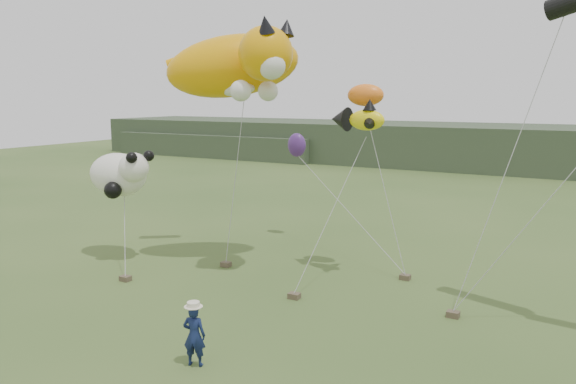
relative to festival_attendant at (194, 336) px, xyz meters
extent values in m
plane|color=#385123|center=(0.53, 0.73, -0.79)|extent=(120.00, 120.00, 0.00)
cube|color=#2D3D28|center=(0.53, 45.73, 1.21)|extent=(90.00, 12.00, 4.00)
cube|color=#2D3D28|center=(-29.47, 42.73, 0.46)|extent=(25.00, 8.00, 2.50)
imported|color=#121C44|center=(0.00, 0.00, 0.00)|extent=(0.67, 0.54, 1.59)
cube|color=brown|center=(-4.17, 7.23, -0.70)|extent=(0.38, 0.30, 0.19)
cube|color=brown|center=(-0.06, 5.39, -0.70)|extent=(0.38, 0.30, 0.19)
cube|color=brown|center=(4.98, 6.35, -0.70)|extent=(0.38, 0.30, 0.19)
cube|color=brown|center=(-6.38, 3.98, -0.70)|extent=(0.38, 0.30, 0.19)
cube|color=brown|center=(2.59, 9.14, -0.70)|extent=(0.38, 0.30, 0.19)
ellipsoid|color=#E79904|center=(-4.39, 8.25, 7.10)|extent=(5.95, 5.04, 3.13)
sphere|color=#E79904|center=(-2.20, 7.16, 7.43)|extent=(1.97, 1.97, 1.97)
cone|color=black|center=(-1.87, 6.61, 8.36)|extent=(0.61, 0.75, 0.74)
cone|color=black|center=(-1.65, 7.70, 8.36)|extent=(0.61, 0.71, 0.70)
sphere|color=silver|center=(-1.76, 6.83, 6.99)|extent=(0.98, 0.98, 0.98)
ellipsoid|color=silver|center=(-4.17, 7.92, 6.23)|extent=(1.92, 0.96, 0.60)
sphere|color=silver|center=(-2.86, 6.50, 6.12)|extent=(0.77, 0.77, 0.77)
sphere|color=silver|center=(-2.64, 8.03, 6.12)|extent=(0.77, 0.77, 0.77)
cylinder|color=#E79904|center=(-7.23, 9.12, 7.54)|extent=(2.04, 1.49, 1.19)
ellipsoid|color=yellow|center=(1.06, 8.81, 5.07)|extent=(1.48, 0.78, 0.76)
cone|color=black|center=(-0.15, 9.11, 5.07)|extent=(0.81, 0.99, 0.91)
cone|color=black|center=(1.16, 8.81, 5.63)|extent=(0.50, 0.50, 0.40)
cone|color=black|center=(1.36, 8.31, 4.97)|extent=(0.53, 0.56, 0.40)
cone|color=black|center=(1.36, 9.32, 4.97)|extent=(0.53, 0.56, 0.40)
ellipsoid|color=white|center=(-8.96, 6.36, 2.71)|extent=(2.70, 1.80, 1.80)
sphere|color=white|center=(-7.76, 6.06, 3.11)|extent=(1.20, 1.20, 1.20)
sphere|color=black|center=(-7.46, 5.66, 3.56)|extent=(0.44, 0.44, 0.44)
sphere|color=black|center=(-7.36, 6.51, 3.56)|extent=(0.44, 0.44, 0.44)
sphere|color=black|center=(-8.46, 5.56, 2.20)|extent=(0.70, 0.70, 0.70)
sphere|color=black|center=(-9.76, 6.66, 2.30)|extent=(0.70, 0.70, 0.70)
ellipsoid|color=orange|center=(0.69, 9.58, 5.97)|extent=(1.41, 0.83, 0.83)
ellipsoid|color=#4A2471|center=(-4.07, 13.03, 3.64)|extent=(0.92, 0.61, 1.13)
camera|label=1|loc=(8.50, -10.44, 5.92)|focal=35.00mm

